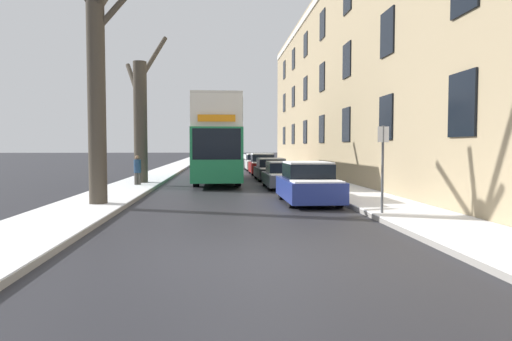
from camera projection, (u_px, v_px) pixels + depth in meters
ground_plane at (253, 257)px, 8.33m from camera, size 320.00×320.00×0.00m
sidewalk_left at (187, 162)px, 60.69m from camera, size 2.47×130.00×0.16m
sidewalk_right at (260, 161)px, 61.48m from camera, size 2.47×130.00×0.16m
terrace_facade_right at (390, 82)px, 30.05m from camera, size 9.10×45.92×12.63m
bare_tree_left_0 at (98, 83)px, 14.87m from camera, size 2.81×4.44×8.72m
bare_tree_left_1 at (141, 117)px, 23.95m from camera, size 2.41×2.55×8.21m
double_decker_bus at (217, 137)px, 26.62m from camera, size 2.49×11.76×4.60m
parked_car_0 at (308, 184)px, 16.36m from camera, size 1.83×4.06×1.49m
parked_car_1 at (284, 176)px, 22.39m from camera, size 1.87×3.95×1.31m
parked_car_2 at (271, 170)px, 28.11m from camera, size 1.84×4.54×1.34m
parked_car_3 at (262, 165)px, 33.73m from camera, size 1.83×3.97×1.56m
parked_car_4 at (256, 163)px, 39.60m from camera, size 1.80×4.48×1.45m
oncoming_van at (207, 154)px, 44.45m from camera, size 2.01×5.38×2.47m
pedestrian_left_sidewalk at (137, 170)px, 22.48m from camera, size 0.35×0.35×1.61m
street_sign_post at (383, 165)px, 12.78m from camera, size 0.32×0.07×2.62m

